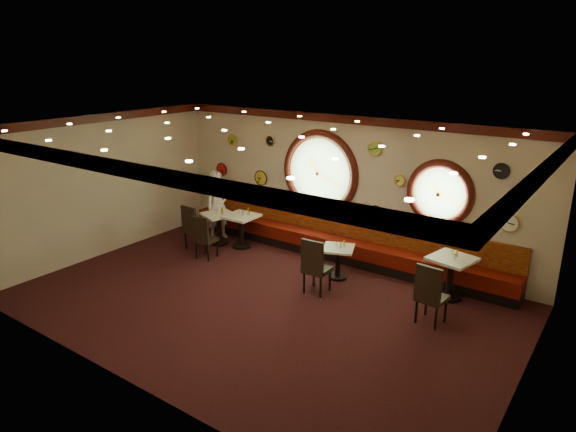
# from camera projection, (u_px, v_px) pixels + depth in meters

# --- Properties ---
(floor) EXTENTS (9.00, 6.00, 0.00)m
(floor) POSITION_uv_depth(u_px,v_px,m) (261.00, 302.00, 9.60)
(floor) COLOR black
(floor) RESTS_ON ground
(ceiling) EXTENTS (9.00, 6.00, 0.02)m
(ceiling) POSITION_uv_depth(u_px,v_px,m) (258.00, 131.00, 8.63)
(ceiling) COLOR #BD8735
(ceiling) RESTS_ON wall_back
(wall_back) EXTENTS (9.00, 0.02, 3.20)m
(wall_back) POSITION_uv_depth(u_px,v_px,m) (343.00, 187.00, 11.45)
(wall_back) COLOR beige
(wall_back) RESTS_ON floor
(wall_front) EXTENTS (9.00, 0.02, 3.20)m
(wall_front) POSITION_uv_depth(u_px,v_px,m) (119.00, 279.00, 6.78)
(wall_front) COLOR beige
(wall_front) RESTS_ON floor
(wall_left) EXTENTS (0.02, 6.00, 3.20)m
(wall_left) POSITION_uv_depth(u_px,v_px,m) (103.00, 185.00, 11.59)
(wall_left) COLOR beige
(wall_left) RESTS_ON floor
(wall_right) EXTENTS (0.02, 6.00, 3.20)m
(wall_right) POSITION_uv_depth(u_px,v_px,m) (533.00, 284.00, 6.64)
(wall_right) COLOR beige
(wall_right) RESTS_ON floor
(molding_back) EXTENTS (9.00, 0.10, 0.18)m
(molding_back) POSITION_uv_depth(u_px,v_px,m) (344.00, 119.00, 10.95)
(molding_back) COLOR #3E100B
(molding_back) RESTS_ON wall_back
(molding_front) EXTENTS (9.00, 0.10, 0.18)m
(molding_front) POSITION_uv_depth(u_px,v_px,m) (110.00, 167.00, 6.36)
(molding_front) COLOR #3E100B
(molding_front) RESTS_ON wall_back
(molding_left) EXTENTS (0.10, 6.00, 0.18)m
(molding_left) POSITION_uv_depth(u_px,v_px,m) (97.00, 118.00, 11.10)
(molding_left) COLOR #3E100B
(molding_left) RESTS_ON wall_back
(molding_right) EXTENTS (0.10, 6.00, 0.18)m
(molding_right) POSITION_uv_depth(u_px,v_px,m) (546.00, 169.00, 6.21)
(molding_right) COLOR #3E100B
(molding_right) RESTS_ON wall_back
(banquette_base) EXTENTS (8.00, 0.55, 0.20)m
(banquette_base) POSITION_uv_depth(u_px,v_px,m) (335.00, 253.00, 11.68)
(banquette_base) COLOR black
(banquette_base) RESTS_ON floor
(banquette_seat) EXTENTS (8.00, 0.55, 0.30)m
(banquette_seat) POSITION_uv_depth(u_px,v_px,m) (335.00, 243.00, 11.61)
(banquette_seat) COLOR #560F07
(banquette_seat) RESTS_ON banquette_base
(banquette_back) EXTENTS (8.00, 0.10, 0.55)m
(banquette_back) POSITION_uv_depth(u_px,v_px,m) (341.00, 224.00, 11.66)
(banquette_back) COLOR #640B07
(banquette_back) RESTS_ON wall_back
(porthole_left_glass) EXTENTS (1.66, 0.02, 1.66)m
(porthole_left_glass) POSITION_uv_depth(u_px,v_px,m) (320.00, 173.00, 11.70)
(porthole_left_glass) COLOR #80B06A
(porthole_left_glass) RESTS_ON wall_back
(porthole_left_frame) EXTENTS (1.98, 0.18, 1.98)m
(porthole_left_frame) POSITION_uv_depth(u_px,v_px,m) (320.00, 173.00, 11.68)
(porthole_left_frame) COLOR #3E100B
(porthole_left_frame) RESTS_ON wall_back
(porthole_left_ring) EXTENTS (1.61, 0.03, 1.61)m
(porthole_left_ring) POSITION_uv_depth(u_px,v_px,m) (319.00, 173.00, 11.66)
(porthole_left_ring) COLOR gold
(porthole_left_ring) RESTS_ON wall_back
(porthole_right_glass) EXTENTS (1.10, 0.02, 1.10)m
(porthole_right_glass) POSITION_uv_depth(u_px,v_px,m) (440.00, 193.00, 10.17)
(porthole_right_glass) COLOR #80B06A
(porthole_right_glass) RESTS_ON wall_back
(porthole_right_frame) EXTENTS (1.38, 0.18, 1.38)m
(porthole_right_frame) POSITION_uv_depth(u_px,v_px,m) (440.00, 193.00, 10.16)
(porthole_right_frame) COLOR #3E100B
(porthole_right_frame) RESTS_ON wall_back
(porthole_right_ring) EXTENTS (1.09, 0.03, 1.09)m
(porthole_right_ring) POSITION_uv_depth(u_px,v_px,m) (439.00, 194.00, 10.14)
(porthole_right_ring) COLOR gold
(porthole_right_ring) RESTS_ON wall_back
(wall_clock_0) EXTENTS (0.26, 0.03, 0.26)m
(wall_clock_0) POSITION_uv_depth(u_px,v_px,m) (232.00, 140.00, 12.95)
(wall_clock_0) COLOR #92BB25
(wall_clock_0) RESTS_ON wall_back
(wall_clock_1) EXTENTS (0.30, 0.03, 0.30)m
(wall_clock_1) POSITION_uv_depth(u_px,v_px,m) (375.00, 148.00, 10.71)
(wall_clock_1) COLOR #92C73E
(wall_clock_1) RESTS_ON wall_back
(wall_clock_2) EXTENTS (0.36, 0.03, 0.36)m
(wall_clock_2) POSITION_uv_depth(u_px,v_px,m) (261.00, 178.00, 12.71)
(wall_clock_2) COLOR gold
(wall_clock_2) RESTS_ON wall_back
(wall_clock_3) EXTENTS (0.22, 0.03, 0.22)m
(wall_clock_3) POSITION_uv_depth(u_px,v_px,m) (400.00, 180.00, 10.57)
(wall_clock_3) COLOR #E7EC4E
(wall_clock_3) RESTS_ON wall_back
(wall_clock_4) EXTENTS (0.24, 0.03, 0.24)m
(wall_clock_4) POSITION_uv_depth(u_px,v_px,m) (376.00, 211.00, 11.07)
(wall_clock_4) COLOR red
(wall_clock_4) RESTS_ON wall_back
(wall_clock_5) EXTENTS (0.32, 0.03, 0.32)m
(wall_clock_5) POSITION_uv_depth(u_px,v_px,m) (222.00, 169.00, 13.41)
(wall_clock_5) COLOR red
(wall_clock_5) RESTS_ON wall_back
(wall_clock_6) EXTENTS (0.20, 0.03, 0.20)m
(wall_clock_6) POSITION_uv_depth(u_px,v_px,m) (274.00, 192.00, 12.58)
(wall_clock_6) COLOR white
(wall_clock_6) RESTS_ON wall_back
(wall_clock_7) EXTENTS (0.28, 0.03, 0.28)m
(wall_clock_7) POSITION_uv_depth(u_px,v_px,m) (501.00, 171.00, 9.36)
(wall_clock_7) COLOR black
(wall_clock_7) RESTS_ON wall_back
(wall_clock_8) EXTENTS (0.34, 0.03, 0.34)m
(wall_clock_8) POSITION_uv_depth(u_px,v_px,m) (509.00, 223.00, 9.51)
(wall_clock_8) COLOR white
(wall_clock_8) RESTS_ON wall_back
(wall_clock_9) EXTENTS (0.24, 0.03, 0.24)m
(wall_clock_9) POSITION_uv_depth(u_px,v_px,m) (270.00, 141.00, 12.26)
(wall_clock_9) COLOR black
(wall_clock_9) RESTS_ON wall_back
(table_a) EXTENTS (0.90, 0.90, 0.77)m
(table_a) POSITION_uv_depth(u_px,v_px,m) (219.00, 225.00, 12.42)
(table_a) COLOR black
(table_a) RESTS_ON floor
(table_b) EXTENTS (0.73, 0.73, 0.80)m
(table_b) POSITION_uv_depth(u_px,v_px,m) (241.00, 227.00, 12.20)
(table_b) COLOR black
(table_b) RESTS_ON floor
(table_c) EXTENTS (0.80, 0.80, 0.68)m
(table_c) POSITION_uv_depth(u_px,v_px,m) (338.00, 259.00, 10.52)
(table_c) COLOR black
(table_c) RESTS_ON floor
(table_d) EXTENTS (0.90, 0.90, 0.83)m
(table_d) POSITION_uv_depth(u_px,v_px,m) (451.00, 273.00, 9.62)
(table_d) COLOR black
(table_d) RESTS_ON floor
(chair_a) EXTENTS (0.47, 0.47, 0.67)m
(chair_a) POSITION_uv_depth(u_px,v_px,m) (192.00, 225.00, 12.00)
(chair_a) COLOR black
(chair_a) RESTS_ON floor
(chair_b) EXTENTS (0.47, 0.47, 0.63)m
(chair_b) POSITION_uv_depth(u_px,v_px,m) (203.00, 235.00, 11.45)
(chair_b) COLOR black
(chair_b) RESTS_ON floor
(chair_c) EXTENTS (0.49, 0.49, 0.69)m
(chair_c) POSITION_uv_depth(u_px,v_px,m) (315.00, 263.00, 9.76)
(chair_c) COLOR black
(chair_c) RESTS_ON floor
(chair_d) EXTENTS (0.51, 0.51, 0.68)m
(chair_d) POSITION_uv_depth(u_px,v_px,m) (430.00, 291.00, 8.63)
(chair_d) COLOR black
(chair_d) RESTS_ON floor
(condiment_a_salt) EXTENTS (0.04, 0.04, 0.10)m
(condiment_a_salt) POSITION_uv_depth(u_px,v_px,m) (217.00, 210.00, 12.44)
(condiment_a_salt) COLOR silver
(condiment_a_salt) RESTS_ON table_a
(condiment_b_salt) EXTENTS (0.03, 0.03, 0.10)m
(condiment_b_salt) POSITION_uv_depth(u_px,v_px,m) (239.00, 213.00, 12.14)
(condiment_b_salt) COLOR silver
(condiment_b_salt) RESTS_ON table_b
(condiment_c_salt) EXTENTS (0.04, 0.04, 0.10)m
(condiment_c_salt) POSITION_uv_depth(u_px,v_px,m) (336.00, 245.00, 10.46)
(condiment_c_salt) COLOR silver
(condiment_c_salt) RESTS_ON table_c
(condiment_d_salt) EXTENTS (0.04, 0.04, 0.10)m
(condiment_d_salt) POSITION_uv_depth(u_px,v_px,m) (453.00, 253.00, 9.61)
(condiment_d_salt) COLOR silver
(condiment_d_salt) RESTS_ON table_d
(condiment_a_pepper) EXTENTS (0.04, 0.04, 0.11)m
(condiment_a_pepper) POSITION_uv_depth(u_px,v_px,m) (216.00, 212.00, 12.29)
(condiment_a_pepper) COLOR silver
(condiment_a_pepper) RESTS_ON table_a
(condiment_b_pepper) EXTENTS (0.04, 0.04, 0.11)m
(condiment_b_pepper) POSITION_uv_depth(u_px,v_px,m) (242.00, 214.00, 12.04)
(condiment_b_pepper) COLOR silver
(condiment_b_pepper) RESTS_ON table_b
(condiment_c_pepper) EXTENTS (0.04, 0.04, 0.11)m
(condiment_c_pepper) POSITION_uv_depth(u_px,v_px,m) (341.00, 245.00, 10.40)
(condiment_c_pepper) COLOR #BABABE
(condiment_c_pepper) RESTS_ON table_c
(condiment_d_pepper) EXTENTS (0.04, 0.04, 0.11)m
(condiment_d_pepper) POSITION_uv_depth(u_px,v_px,m) (455.00, 257.00, 9.39)
(condiment_d_pepper) COLOR silver
(condiment_d_pepper) RESTS_ON table_d
(condiment_a_bottle) EXTENTS (0.05, 0.05, 0.17)m
(condiment_a_bottle) POSITION_uv_depth(u_px,v_px,m) (222.00, 211.00, 12.27)
(condiment_a_bottle) COLOR gold
(condiment_a_bottle) RESTS_ON table_a
(condiment_b_bottle) EXTENTS (0.06, 0.06, 0.18)m
(condiment_b_bottle) POSITION_uv_depth(u_px,v_px,m) (249.00, 211.00, 12.09)
(condiment_b_bottle) COLOR yellow
(condiment_b_bottle) RESTS_ON table_b
(condiment_c_bottle) EXTENTS (0.05, 0.05, 0.15)m
(condiment_c_bottle) POSITION_uv_depth(u_px,v_px,m) (344.00, 244.00, 10.44)
(condiment_c_bottle) COLOR gold
(condiment_c_bottle) RESTS_ON table_c
(condiment_d_bottle) EXTENTS (0.04, 0.04, 0.14)m
(condiment_d_bottle) POSITION_uv_depth(u_px,v_px,m) (457.00, 253.00, 9.55)
(condiment_d_bottle) COLOR gold
(condiment_d_bottle) RESTS_ON table_d
(waiter) EXTENTS (0.60, 0.73, 1.72)m
(waiter) POSITION_uv_depth(u_px,v_px,m) (218.00, 205.00, 12.70)
(waiter) COLOR silver
(waiter) RESTS_ON floor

